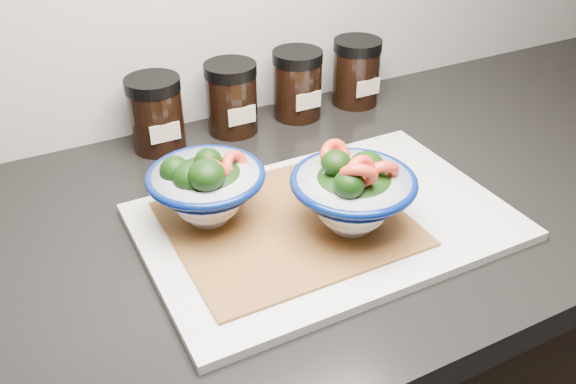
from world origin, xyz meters
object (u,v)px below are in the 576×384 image
spice_jar_d (356,72)px  spice_jar_b (232,98)px  bowl_right (353,193)px  spice_jar_c (297,84)px  bowl_left (206,187)px  cutting_board (326,222)px  spice_jar_a (156,114)px

spice_jar_d → spice_jar_b: bearing=180.0°
bowl_right → spice_jar_b: size_ratio=1.33×
spice_jar_c → spice_jar_d: bearing=0.0°
bowl_left → spice_jar_d: bowl_left is taller
bowl_left → spice_jar_d: bearing=32.5°
spice_jar_d → bowl_right: bearing=-123.4°
cutting_board → spice_jar_a: (-0.12, 0.29, 0.05)m
cutting_board → spice_jar_a: size_ratio=3.98×
spice_jar_a → spice_jar_b: size_ratio=1.00×
spice_jar_a → cutting_board: bearing=-67.3°
bowl_right → spice_jar_c: 0.34m
spice_jar_b → spice_jar_c: size_ratio=1.00×
spice_jar_a → spice_jar_b: 0.12m
spice_jar_b → spice_jar_c: 0.12m
cutting_board → spice_jar_c: size_ratio=3.98×
cutting_board → bowl_left: 0.16m
bowl_left → spice_jar_d: size_ratio=1.27×
bowl_right → spice_jar_c: size_ratio=1.33×
bowl_right → spice_jar_d: bearing=56.6°
cutting_board → bowl_right: bowl_right is taller
cutting_board → spice_jar_b: bearing=90.1°
cutting_board → bowl_right: (0.02, -0.03, 0.06)m
bowl_right → spice_jar_a: (-0.14, 0.32, -0.01)m
bowl_left → spice_jar_b: size_ratio=1.27×
spice_jar_c → spice_jar_d: (0.11, 0.00, 0.00)m
bowl_right → bowl_left: bearing=147.6°
spice_jar_b → spice_jar_d: (0.23, 0.00, 0.00)m
spice_jar_a → bowl_right: bearing=-66.8°
bowl_right → spice_jar_b: bearing=93.0°
spice_jar_b → spice_jar_d: size_ratio=1.00×
bowl_left → bowl_right: 0.18m
spice_jar_a → spice_jar_d: size_ratio=1.00×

